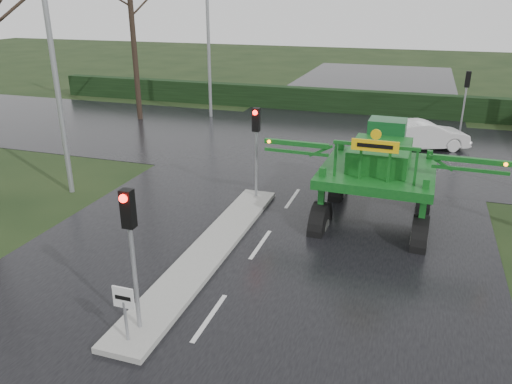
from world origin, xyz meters
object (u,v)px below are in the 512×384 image
(keep_left_sign, at_px, (124,305))
(crop_sprayer, at_px, (324,166))
(street_light_left_far, at_px, (212,19))
(white_sedan, at_px, (423,149))
(traffic_signal_near, at_px, (130,231))
(traffic_signal_far, at_px, (466,89))
(traffic_signal_mid, at_px, (256,134))
(street_light_left_near, at_px, (57,34))

(keep_left_sign, distance_m, crop_sprayer, 8.11)
(street_light_left_far, bearing_deg, white_sedan, -15.02)
(traffic_signal_near, xyz_separation_m, traffic_signal_far, (7.80, 21.02, 0.00))
(traffic_signal_mid, relative_size, street_light_left_far, 0.35)
(traffic_signal_far, bearing_deg, crop_sprayer, 70.32)
(traffic_signal_mid, relative_size, crop_sprayer, 0.44)
(traffic_signal_near, height_order, street_light_left_far, street_light_left_far)
(keep_left_sign, height_order, white_sedan, keep_left_sign)
(keep_left_sign, height_order, traffic_signal_mid, traffic_signal_mid)
(traffic_signal_near, height_order, white_sedan, traffic_signal_near)
(traffic_signal_mid, distance_m, white_sedan, 11.13)
(traffic_signal_mid, bearing_deg, street_light_left_far, 118.86)
(traffic_signal_far, relative_size, street_light_left_near, 0.35)
(street_light_left_far, distance_m, crop_sprayer, 17.44)
(traffic_signal_far, height_order, white_sedan, traffic_signal_far)
(traffic_signal_far, bearing_deg, keep_left_sign, 70.07)
(traffic_signal_near, bearing_deg, traffic_signal_far, 69.64)
(traffic_signal_mid, bearing_deg, crop_sprayer, -27.34)
(crop_sprayer, bearing_deg, traffic_signal_mid, 154.21)
(traffic_signal_far, bearing_deg, traffic_signal_mid, 58.07)
(traffic_signal_mid, xyz_separation_m, traffic_signal_far, (7.80, 12.52, 0.00))
(keep_left_sign, bearing_deg, traffic_signal_near, 90.00)
(keep_left_sign, xyz_separation_m, traffic_signal_far, (7.80, 21.51, 1.53))
(keep_left_sign, height_order, street_light_left_near, street_light_left_near)
(traffic_signal_near, bearing_deg, white_sedan, 71.43)
(crop_sprayer, bearing_deg, keep_left_sign, -108.85)
(keep_left_sign, bearing_deg, crop_sprayer, 69.61)
(traffic_signal_mid, distance_m, street_light_left_far, 14.68)
(traffic_signal_far, xyz_separation_m, street_light_left_near, (-14.69, -14.01, 3.40))
(keep_left_sign, height_order, traffic_signal_near, traffic_signal_near)
(street_light_left_far, bearing_deg, crop_sprayer, -55.21)
(street_light_left_near, distance_m, white_sedan, 17.64)
(street_light_left_far, bearing_deg, traffic_signal_near, -71.83)
(street_light_left_near, relative_size, white_sedan, 2.31)
(traffic_signal_far, bearing_deg, street_light_left_near, 43.63)
(traffic_signal_near, bearing_deg, street_light_left_far, 108.17)
(traffic_signal_near, relative_size, white_sedan, 0.81)
(crop_sprayer, relative_size, white_sedan, 1.83)
(white_sedan, bearing_deg, traffic_signal_far, -52.44)
(traffic_signal_near, distance_m, street_light_left_near, 10.40)
(street_light_left_far, distance_m, white_sedan, 14.54)
(traffic_signal_near, relative_size, street_light_left_far, 0.35)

